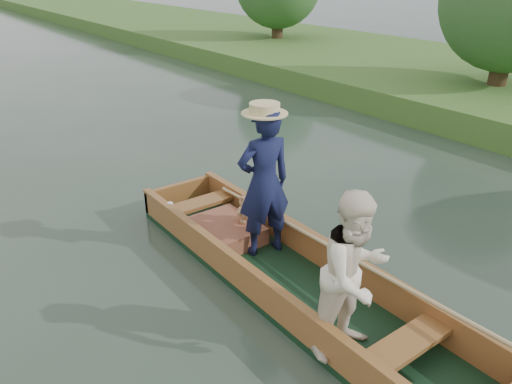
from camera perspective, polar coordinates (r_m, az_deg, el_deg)
ground at (r=5.76m, az=3.64°, el=-10.64°), size 120.00×120.00×0.00m
punt at (r=5.35m, az=4.20°, el=-6.06°), size 1.19×5.00×1.92m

